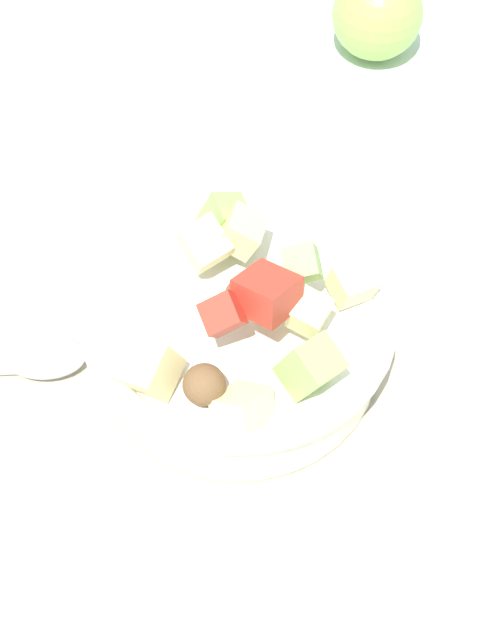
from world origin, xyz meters
The scene contains 4 objects.
ground_plane centered at (0.00, 0.00, 0.00)m, with size 2.40×2.40×0.00m, color silver.
placemat centered at (0.00, 0.00, 0.00)m, with size 0.42×0.31×0.01m, color #BCB299.
salad_bowl centered at (0.00, 0.02, 0.04)m, with size 0.21×0.21×0.11m.
whole_apple centered at (-0.11, -0.33, 0.04)m, with size 0.08×0.08×0.09m.
Camera 1 is at (-0.02, 0.38, 0.58)m, focal length 53.71 mm.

